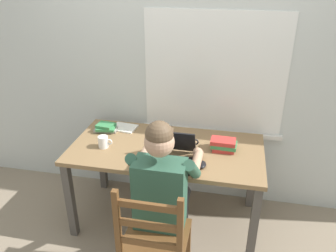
% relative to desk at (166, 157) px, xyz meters
% --- Properties ---
extents(ground_plane, '(8.00, 8.00, 0.00)m').
position_rel_desk_xyz_m(ground_plane, '(0.00, 0.00, -0.65)').
color(ground_plane, gray).
extents(back_wall, '(6.00, 0.08, 2.60)m').
position_rel_desk_xyz_m(back_wall, '(0.01, 0.47, 0.64)').
color(back_wall, beige).
rests_on(back_wall, ground).
extents(desk, '(1.56, 0.79, 0.74)m').
position_rel_desk_xyz_m(desk, '(0.00, 0.00, 0.00)').
color(desk, olive).
rests_on(desk, ground).
extents(seated_person, '(0.50, 0.60, 1.25)m').
position_rel_desk_xyz_m(seated_person, '(0.08, -0.47, 0.04)').
color(seated_person, '#2D5642').
rests_on(seated_person, ground).
extents(wooden_chair, '(0.42, 0.42, 0.94)m').
position_rel_desk_xyz_m(wooden_chair, '(0.08, -0.75, -0.19)').
color(wooden_chair, brown).
rests_on(wooden_chair, ground).
extents(laptop, '(0.33, 0.33, 0.21)m').
position_rel_desk_xyz_m(laptop, '(0.08, -0.19, 0.14)').
color(laptop, black).
rests_on(laptop, desk).
extents(computer_mouse, '(0.06, 0.10, 0.03)m').
position_rel_desk_xyz_m(computer_mouse, '(0.32, -0.23, 0.11)').
color(computer_mouse, black).
rests_on(computer_mouse, desk).
extents(coffee_mug_white, '(0.12, 0.08, 0.10)m').
position_rel_desk_xyz_m(coffee_mug_white, '(-0.50, -0.10, 0.14)').
color(coffee_mug_white, white).
rests_on(coffee_mug_white, desk).
extents(coffee_mug_dark, '(0.12, 0.09, 0.09)m').
position_rel_desk_xyz_m(coffee_mug_dark, '(0.18, 0.05, 0.14)').
color(coffee_mug_dark, black).
rests_on(coffee_mug_dark, desk).
extents(book_stack_main, '(0.21, 0.17, 0.07)m').
position_rel_desk_xyz_m(book_stack_main, '(-0.59, 0.18, 0.12)').
color(book_stack_main, gray).
rests_on(book_stack_main, desk).
extents(book_stack_side, '(0.21, 0.16, 0.10)m').
position_rel_desk_xyz_m(book_stack_side, '(0.45, 0.05, 0.14)').
color(book_stack_side, '#BC332D').
rests_on(book_stack_side, desk).
extents(paper_pile_near_laptop, '(0.24, 0.20, 0.01)m').
position_rel_desk_xyz_m(paper_pile_near_laptop, '(-0.45, 0.26, 0.09)').
color(paper_pile_near_laptop, silver).
rests_on(paper_pile_near_laptop, desk).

